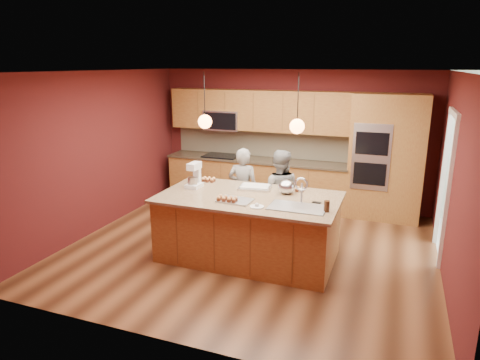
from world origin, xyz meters
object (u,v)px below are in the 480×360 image
at_px(stand_mixer, 194,177).
at_px(mixing_bowl, 287,187).
at_px(person_right, 279,193).
at_px(island, 250,226).
at_px(person_left, 243,190).

distance_m(stand_mixer, mixing_bowl, 1.43).
distance_m(person_right, stand_mixer, 1.46).
height_order(stand_mixer, mixing_bowl, stand_mixer).
distance_m(person_right, mixing_bowl, 0.80).
relative_size(island, person_right, 1.77).
xyz_separation_m(person_left, stand_mixer, (-0.49, -0.84, 0.39)).
distance_m(island, person_left, 1.11).
height_order(person_left, mixing_bowl, person_left).
xyz_separation_m(island, stand_mixer, (-0.96, 0.14, 0.63)).
distance_m(island, person_right, 1.02).
bearing_deg(person_right, person_left, -8.73).
xyz_separation_m(stand_mixer, mixing_bowl, (1.42, 0.17, -0.07)).
height_order(island, person_right, person_right).
bearing_deg(stand_mixer, person_left, 60.83).
xyz_separation_m(person_left, person_right, (0.63, 0.00, 0.01)).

